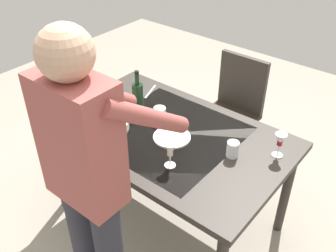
{
  "coord_description": "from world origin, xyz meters",
  "views": [
    {
      "loc": [
        -1.22,
        1.5,
        2.15
      ],
      "look_at": [
        0.0,
        0.0,
        0.8
      ],
      "focal_mm": 41.16,
      "sensor_mm": 36.0,
      "label": 1
    }
  ],
  "objects_px": {
    "wine_bottle": "(138,97)",
    "water_cup_near_left": "(233,149)",
    "wine_glass_right": "(280,141)",
    "water_cup_near_right": "(160,114)",
    "dinner_plate_near": "(172,137)",
    "person_server": "(89,179)",
    "wine_glass_left": "(170,151)",
    "dining_table": "(168,142)",
    "chair_near": "(234,106)",
    "serving_bowl_pasta": "(105,124)"
  },
  "relations": [
    {
      "from": "person_server",
      "to": "wine_bottle",
      "type": "height_order",
      "value": "person_server"
    },
    {
      "from": "person_server",
      "to": "water_cup_near_left",
      "type": "xyz_separation_m",
      "value": [
        -0.29,
        -0.79,
        -0.17
      ]
    },
    {
      "from": "chair_near",
      "to": "water_cup_near_right",
      "type": "distance_m",
      "value": 0.83
    },
    {
      "from": "dining_table",
      "to": "chair_near",
      "type": "distance_m",
      "value": 0.86
    },
    {
      "from": "water_cup_near_left",
      "to": "person_server",
      "type": "bearing_deg",
      "value": 69.75
    },
    {
      "from": "person_server",
      "to": "wine_glass_right",
      "type": "xyz_separation_m",
      "value": [
        -0.49,
        -0.95,
        -0.11
      ]
    },
    {
      "from": "chair_near",
      "to": "water_cup_near_right",
      "type": "relative_size",
      "value": 9.45
    },
    {
      "from": "wine_glass_left",
      "to": "water_cup_near_right",
      "type": "relative_size",
      "value": 1.57
    },
    {
      "from": "wine_bottle",
      "to": "wine_glass_right",
      "type": "xyz_separation_m",
      "value": [
        -0.94,
        -0.15,
        -0.01
      ]
    },
    {
      "from": "dinner_plate_near",
      "to": "serving_bowl_pasta",
      "type": "bearing_deg",
      "value": 25.33
    },
    {
      "from": "wine_glass_right",
      "to": "dinner_plate_near",
      "type": "height_order",
      "value": "wine_glass_right"
    },
    {
      "from": "wine_glass_right",
      "to": "person_server",
      "type": "bearing_deg",
      "value": 62.84
    },
    {
      "from": "chair_near",
      "to": "dining_table",
      "type": "bearing_deg",
      "value": 91.05
    },
    {
      "from": "chair_near",
      "to": "serving_bowl_pasta",
      "type": "bearing_deg",
      "value": 73.21
    },
    {
      "from": "wine_glass_right",
      "to": "water_cup_near_left",
      "type": "xyz_separation_m",
      "value": [
        0.2,
        0.17,
        -0.06
      ]
    },
    {
      "from": "water_cup_near_right",
      "to": "wine_bottle",
      "type": "bearing_deg",
      "value": 0.23
    },
    {
      "from": "person_server",
      "to": "wine_glass_left",
      "type": "bearing_deg",
      "value": -97.89
    },
    {
      "from": "water_cup_near_left",
      "to": "chair_near",
      "type": "bearing_deg",
      "value": -60.89
    },
    {
      "from": "chair_near",
      "to": "water_cup_near_right",
      "type": "xyz_separation_m",
      "value": [
        0.11,
        0.78,
        0.27
      ]
    },
    {
      "from": "chair_near",
      "to": "wine_glass_right",
      "type": "bearing_deg",
      "value": 135.59
    },
    {
      "from": "serving_bowl_pasta",
      "to": "dinner_plate_near",
      "type": "distance_m",
      "value": 0.43
    },
    {
      "from": "dining_table",
      "to": "dinner_plate_near",
      "type": "relative_size",
      "value": 6.46
    },
    {
      "from": "wine_glass_left",
      "to": "water_cup_near_left",
      "type": "distance_m",
      "value": 0.37
    },
    {
      "from": "wine_glass_right",
      "to": "wine_glass_left",
      "type": "bearing_deg",
      "value": 47.46
    },
    {
      "from": "wine_glass_right",
      "to": "water_cup_near_left",
      "type": "relative_size",
      "value": 1.56
    },
    {
      "from": "wine_glass_right",
      "to": "water_cup_near_left",
      "type": "distance_m",
      "value": 0.27
    },
    {
      "from": "person_server",
      "to": "serving_bowl_pasta",
      "type": "height_order",
      "value": "person_server"
    },
    {
      "from": "chair_near",
      "to": "wine_glass_right",
      "type": "relative_size",
      "value": 6.03
    },
    {
      "from": "wine_bottle",
      "to": "water_cup_near_left",
      "type": "height_order",
      "value": "wine_bottle"
    },
    {
      "from": "water_cup_near_left",
      "to": "dinner_plate_near",
      "type": "xyz_separation_m",
      "value": [
        0.37,
        0.08,
        -0.04
      ]
    },
    {
      "from": "wine_bottle",
      "to": "dining_table",
      "type": "bearing_deg",
      "value": 167.31
    },
    {
      "from": "wine_bottle",
      "to": "person_server",
      "type": "bearing_deg",
      "value": 119.45
    },
    {
      "from": "dining_table",
      "to": "person_server",
      "type": "height_order",
      "value": "person_server"
    },
    {
      "from": "dining_table",
      "to": "water_cup_near_right",
      "type": "height_order",
      "value": "water_cup_near_right"
    },
    {
      "from": "wine_glass_left",
      "to": "wine_glass_right",
      "type": "xyz_separation_m",
      "value": [
        -0.42,
        -0.46,
        0.0
      ]
    },
    {
      "from": "dining_table",
      "to": "wine_glass_left",
      "type": "height_order",
      "value": "wine_glass_left"
    },
    {
      "from": "serving_bowl_pasta",
      "to": "chair_near",
      "type": "bearing_deg",
      "value": -106.79
    },
    {
      "from": "wine_bottle",
      "to": "serving_bowl_pasta",
      "type": "height_order",
      "value": "wine_bottle"
    },
    {
      "from": "water_cup_near_right",
      "to": "wine_glass_left",
      "type": "bearing_deg",
      "value": 137.34
    },
    {
      "from": "dinner_plate_near",
      "to": "wine_glass_right",
      "type": "bearing_deg",
      "value": -156.5
    },
    {
      "from": "serving_bowl_pasta",
      "to": "wine_bottle",
      "type": "bearing_deg",
      "value": -94.49
    },
    {
      "from": "dinner_plate_near",
      "to": "wine_glass_left",
      "type": "bearing_deg",
      "value": 126.43
    },
    {
      "from": "wine_bottle",
      "to": "water_cup_near_right",
      "type": "bearing_deg",
      "value": -179.77
    },
    {
      "from": "dinner_plate_near",
      "to": "person_server",
      "type": "bearing_deg",
      "value": 96.91
    },
    {
      "from": "water_cup_near_right",
      "to": "dinner_plate_near",
      "type": "xyz_separation_m",
      "value": [
        -0.18,
        0.1,
        -0.04
      ]
    },
    {
      "from": "dining_table",
      "to": "water_cup_near_right",
      "type": "relative_size",
      "value": 15.43
    },
    {
      "from": "dining_table",
      "to": "water_cup_near_right",
      "type": "distance_m",
      "value": 0.19
    },
    {
      "from": "water_cup_near_left",
      "to": "water_cup_near_right",
      "type": "height_order",
      "value": "same"
    },
    {
      "from": "person_server",
      "to": "serving_bowl_pasta",
      "type": "relative_size",
      "value": 5.63
    },
    {
      "from": "dining_table",
      "to": "chair_near",
      "type": "relative_size",
      "value": 1.63
    }
  ]
}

